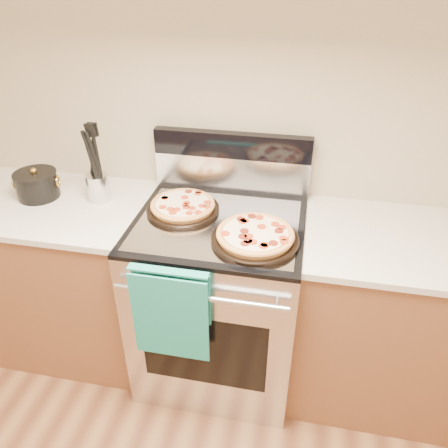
% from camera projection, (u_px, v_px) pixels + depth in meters
% --- Properties ---
extents(wall_back, '(4.00, 0.00, 4.00)m').
position_uv_depth(wall_back, '(234.00, 103.00, 2.01)').
color(wall_back, tan).
rests_on(wall_back, ground).
extents(range_body, '(0.76, 0.68, 0.90)m').
position_uv_depth(range_body, '(219.00, 301.00, 2.19)').
color(range_body, '#B7B7BC').
rests_on(range_body, ground).
extents(oven_window, '(0.56, 0.01, 0.40)m').
position_uv_depth(oven_window, '(204.00, 352.00, 1.92)').
color(oven_window, black).
rests_on(oven_window, range_body).
extents(cooktop, '(0.76, 0.68, 0.02)m').
position_uv_depth(cooktop, '(219.00, 223.00, 1.95)').
color(cooktop, black).
rests_on(cooktop, range_body).
extents(backsplash_lower, '(0.76, 0.06, 0.18)m').
position_uv_depth(backsplash_lower, '(232.00, 174.00, 2.15)').
color(backsplash_lower, silver).
rests_on(backsplash_lower, cooktop).
extents(backsplash_upper, '(0.76, 0.06, 0.12)m').
position_uv_depth(backsplash_upper, '(232.00, 145.00, 2.07)').
color(backsplash_upper, black).
rests_on(backsplash_upper, backsplash_lower).
extents(oven_handle, '(0.70, 0.03, 0.03)m').
position_uv_depth(oven_handle, '(199.00, 297.00, 1.70)').
color(oven_handle, silver).
rests_on(oven_handle, range_body).
extents(dish_towel, '(0.32, 0.05, 0.42)m').
position_uv_depth(dish_towel, '(171.00, 312.00, 1.77)').
color(dish_towel, teal).
rests_on(dish_towel, oven_handle).
extents(foil_sheet, '(0.70, 0.55, 0.01)m').
position_uv_depth(foil_sheet, '(218.00, 224.00, 1.92)').
color(foil_sheet, gray).
rests_on(foil_sheet, cooktop).
extents(cabinet_left, '(1.00, 0.62, 0.88)m').
position_uv_depth(cabinet_left, '(62.00, 277.00, 2.37)').
color(cabinet_left, brown).
rests_on(cabinet_left, ground).
extents(countertop_left, '(1.02, 0.64, 0.03)m').
position_uv_depth(countertop_left, '(44.00, 204.00, 2.13)').
color(countertop_left, beige).
rests_on(countertop_left, cabinet_left).
extents(cabinet_right, '(1.00, 0.62, 0.88)m').
position_uv_depth(cabinet_right, '(401.00, 323.00, 2.08)').
color(cabinet_right, brown).
rests_on(cabinet_right, ground).
extents(countertop_right, '(1.02, 0.64, 0.03)m').
position_uv_depth(countertop_right, '(425.00, 244.00, 1.84)').
color(countertop_right, beige).
rests_on(countertop_right, cabinet_right).
extents(pepperoni_pizza_back, '(0.40, 0.40, 0.04)m').
position_uv_depth(pepperoni_pizza_back, '(183.00, 206.00, 2.00)').
color(pepperoni_pizza_back, '#C97E3D').
rests_on(pepperoni_pizza_back, foil_sheet).
extents(pepperoni_pizza_front, '(0.36, 0.36, 0.05)m').
position_uv_depth(pepperoni_pizza_front, '(255.00, 236.00, 1.79)').
color(pepperoni_pizza_front, '#C97E3D').
rests_on(pepperoni_pizza_front, foil_sheet).
extents(utensil_crock, '(0.14, 0.14, 0.13)m').
position_uv_depth(utensil_crock, '(98.00, 187.00, 2.10)').
color(utensil_crock, silver).
rests_on(utensil_crock, countertop_left).
extents(saucepan, '(0.24, 0.24, 0.12)m').
position_uv_depth(saucepan, '(37.00, 186.00, 2.13)').
color(saucepan, black).
rests_on(saucepan, countertop_left).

